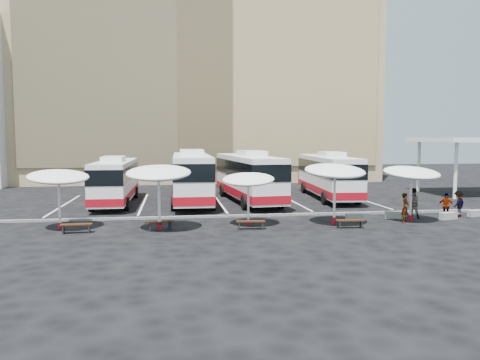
{
  "coord_description": "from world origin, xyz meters",
  "views": [
    {
      "loc": [
        -3.69,
        -29.34,
        5.06
      ],
      "look_at": [
        1.0,
        3.0,
        2.2
      ],
      "focal_mm": 35.0,
      "sensor_mm": 36.0,
      "label": 1
    }
  ],
  "objects": [
    {
      "name": "sunshade_1",
      "position": [
        -4.45,
        -3.22,
        3.19
      ],
      "size": [
        3.86,
        3.9,
        3.75
      ],
      "rotation": [
        0.0,
        0.0,
        -0.08
      ],
      "color": "white",
      "rests_on": "ground"
    },
    {
      "name": "bus_3",
      "position": [
        9.56,
        9.28,
        2.05
      ],
      "size": [
        3.62,
        12.8,
        4.01
      ],
      "rotation": [
        0.0,
        0.0,
        -0.07
      ],
      "color": "white",
      "rests_on": "ground"
    },
    {
      "name": "bay_lines",
      "position": [
        0.0,
        8.0,
        0.01
      ],
      "size": [
        24.15,
        12.0,
        0.01
      ],
      "color": "white",
      "rests_on": "ground"
    },
    {
      "name": "sunshade_3",
      "position": [
        5.8,
        -2.94,
        3.17
      ],
      "size": [
        3.8,
        3.85,
        3.74
      ],
      "rotation": [
        0.0,
        0.0,
        0.07
      ],
      "color": "white",
      "rests_on": "ground"
    },
    {
      "name": "conc_bench_3",
      "position": [
        16.02,
        -1.47,
        0.21
      ],
      "size": [
        1.17,
        0.6,
        0.42
      ],
      "primitive_type": "cube",
      "rotation": [
        0.0,
        0.0,
        0.22
      ],
      "color": "gray",
      "rests_on": "ground"
    },
    {
      "name": "curb_divider",
      "position": [
        0.0,
        0.5,
        0.07
      ],
      "size": [
        34.0,
        0.25,
        0.15
      ],
      "primitive_type": "cube",
      "color": "black",
      "rests_on": "ground"
    },
    {
      "name": "bus_0",
      "position": [
        -8.11,
        8.25,
        1.92
      ],
      "size": [
        2.87,
        11.88,
        3.76
      ],
      "rotation": [
        0.0,
        0.0,
        -0.01
      ],
      "color": "white",
      "rests_on": "ground"
    },
    {
      "name": "wood_bench_1",
      "position": [
        -4.44,
        -3.24,
        0.37
      ],
      "size": [
        1.62,
        1.05,
        0.49
      ],
      "rotation": [
        0.0,
        0.0,
        0.43
      ],
      "color": "black",
      "rests_on": "ground"
    },
    {
      "name": "passenger_0",
      "position": [
        10.3,
        -2.97,
        0.9
      ],
      "size": [
        0.77,
        0.77,
        1.79
      ],
      "primitive_type": "imported",
      "rotation": [
        0.0,
        0.0,
        0.79
      ],
      "color": "black",
      "rests_on": "ground"
    },
    {
      "name": "passenger_1",
      "position": [
        11.54,
        -1.56,
        0.96
      ],
      "size": [
        1.11,
        0.97,
        1.92
      ],
      "primitive_type": "imported",
      "rotation": [
        0.0,
        0.0,
        2.85
      ],
      "color": "black",
      "rests_on": "ground"
    },
    {
      "name": "wood_bench_3",
      "position": [
        6.28,
        -4.25,
        0.37
      ],
      "size": [
        1.63,
        0.59,
        0.49
      ],
      "rotation": [
        0.0,
        0.0,
        -0.11
      ],
      "color": "black",
      "rests_on": "ground"
    },
    {
      "name": "sunshade_4",
      "position": [
        10.8,
        -2.64,
        3.0
      ],
      "size": [
        3.69,
        3.73,
        3.53
      ],
      "rotation": [
        0.0,
        0.0,
        0.1
      ],
      "color": "white",
      "rests_on": "ground"
    },
    {
      "name": "passenger_2",
      "position": [
        13.61,
        -1.91,
        0.81
      ],
      "size": [
        1.01,
        0.84,
        1.62
      ],
      "primitive_type": "imported",
      "rotation": [
        0.0,
        0.0,
        -0.56
      ],
      "color": "black",
      "rests_on": "ground"
    },
    {
      "name": "ground",
      "position": [
        0.0,
        0.0,
        0.0
      ],
      "size": [
        120.0,
        120.0,
        0.0
      ],
      "primitive_type": "plane",
      "color": "black",
      "rests_on": "ground"
    },
    {
      "name": "wood_bench_2",
      "position": [
        0.63,
        -3.76,
        0.38
      ],
      "size": [
        1.65,
        0.61,
        0.49
      ],
      "rotation": [
        0.0,
        0.0,
        -0.11
      ],
      "color": "black",
      "rests_on": "ground"
    },
    {
      "name": "passenger_3",
      "position": [
        14.73,
        -1.5,
        0.86
      ],
      "size": [
        1.29,
        1.11,
        1.73
      ],
      "primitive_type": "imported",
      "rotation": [
        0.0,
        0.0,
        3.66
      ],
      "color": "black",
      "rests_on": "ground"
    },
    {
      "name": "sunshade_2",
      "position": [
        0.69,
        -2.55,
        2.71
      ],
      "size": [
        3.75,
        3.78,
        3.19
      ],
      "rotation": [
        0.0,
        0.0,
        -0.27
      ],
      "color": "white",
      "rests_on": "ground"
    },
    {
      "name": "bus_1",
      "position": [
        -2.2,
        8.12,
        2.18
      ],
      "size": [
        3.28,
        13.48,
        4.27
      ],
      "rotation": [
        0.0,
        0.0,
        -0.01
      ],
      "color": "white",
      "rests_on": "ground"
    },
    {
      "name": "conc_bench_2",
      "position": [
        13.58,
        -2.25,
        0.22
      ],
      "size": [
        1.23,
        0.67,
        0.44
      ],
      "primitive_type": "cube",
      "rotation": [
        0.0,
        0.0,
        0.25
      ],
      "color": "gray",
      "rests_on": "ground"
    },
    {
      "name": "sunshade_0",
      "position": [
        -9.99,
        -2.2,
        2.95
      ],
      "size": [
        4.39,
        4.41,
        3.47
      ],
      "rotation": [
        0.0,
        0.0,
        0.41
      ],
      "color": "white",
      "rests_on": "ground"
    },
    {
      "name": "wood_bench_0",
      "position": [
        -8.86,
        -3.47,
        0.39
      ],
      "size": [
        1.69,
        0.54,
        0.51
      ],
      "rotation": [
        0.0,
        0.0,
        0.06
      ],
      "color": "black",
      "rests_on": "ground"
    },
    {
      "name": "conc_bench_1",
      "position": [
        10.34,
        -1.52,
        0.22
      ],
      "size": [
        1.26,
        0.77,
        0.45
      ],
      "primitive_type": "cube",
      "rotation": [
        0.0,
        0.0,
        -0.34
      ],
      "color": "gray",
      "rests_on": "ground"
    },
    {
      "name": "bus_2",
      "position": [
        2.37,
        7.89,
        2.13
      ],
      "size": [
        3.94,
        13.31,
        4.16
      ],
      "rotation": [
        0.0,
        0.0,
        0.09
      ],
      "color": "white",
      "rests_on": "ground"
    },
    {
      "name": "conc_bench_0",
      "position": [
        7.59,
        -1.7,
        0.21
      ],
      "size": [
        1.12,
        0.42,
        0.41
      ],
      "primitive_type": "cube",
      "rotation": [
        0.0,
        0.0,
        0.05
      ],
      "color": "gray",
      "rests_on": "ground"
    },
    {
      "name": "sandstone_building",
      "position": [
        0.0,
        31.87,
        12.63
      ],
      "size": [
        42.0,
        18.25,
        29.6
      ],
      "color": "tan",
      "rests_on": "ground"
    },
    {
      "name": "service_canopy",
      "position": [
        24.0,
        10.0,
        4.87
      ],
      "size": [
        10.0,
        8.0,
        5.2
      ],
      "color": "white",
      "rests_on": "ground"
    }
  ]
}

